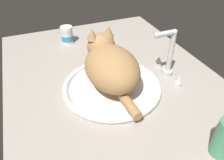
% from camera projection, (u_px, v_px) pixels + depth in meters
% --- Properties ---
extents(countertop, '(1.22, 0.82, 0.03)m').
position_uv_depth(countertop, '(118.00, 90.00, 0.85)').
color(countertop, '#ADA399').
rests_on(countertop, ground).
extents(sink_basin, '(0.37, 0.37, 0.02)m').
position_uv_depth(sink_basin, '(112.00, 87.00, 0.83)').
color(sink_basin, white).
rests_on(sink_basin, countertop).
extents(faucet, '(0.18, 0.10, 0.20)m').
position_uv_depth(faucet, '(168.00, 59.00, 0.86)').
color(faucet, silver).
rests_on(faucet, countertop).
extents(cat, '(0.36, 0.19, 0.18)m').
position_uv_depth(cat, '(110.00, 64.00, 0.79)').
color(cat, tan).
rests_on(cat, sink_basin).
extents(pill_bottle, '(0.06, 0.06, 0.09)m').
position_uv_depth(pill_bottle, '(67.00, 35.00, 1.11)').
color(pill_bottle, white).
rests_on(pill_bottle, countertop).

